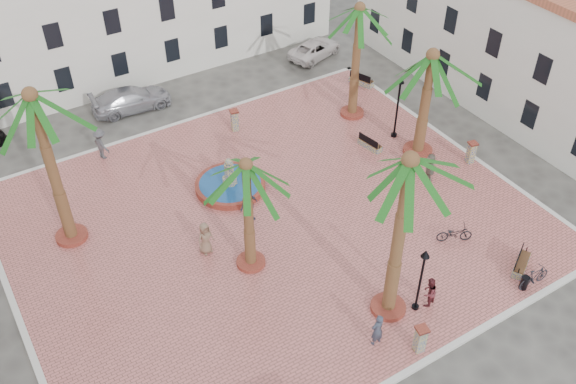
# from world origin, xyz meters

# --- Properties ---
(ground) EXTENTS (120.00, 120.00, 0.00)m
(ground) POSITION_xyz_m (0.00, 0.00, 0.00)
(ground) COLOR #56544F
(ground) RESTS_ON ground
(plaza) EXTENTS (26.00, 22.00, 0.15)m
(plaza) POSITION_xyz_m (0.00, 0.00, 0.07)
(plaza) COLOR #CA6B66
(plaza) RESTS_ON ground
(kerb_n) EXTENTS (26.30, 0.30, 0.16)m
(kerb_n) POSITION_xyz_m (0.00, 11.00, 0.08)
(kerb_n) COLOR silver
(kerb_n) RESTS_ON ground
(kerb_s) EXTENTS (26.30, 0.30, 0.16)m
(kerb_s) POSITION_xyz_m (0.00, -11.00, 0.08)
(kerb_s) COLOR silver
(kerb_s) RESTS_ON ground
(kerb_e) EXTENTS (0.30, 22.30, 0.16)m
(kerb_e) POSITION_xyz_m (13.00, 0.00, 0.08)
(kerb_e) COLOR silver
(kerb_e) RESTS_ON ground
(kerb_w) EXTENTS (0.30, 22.30, 0.16)m
(kerb_w) POSITION_xyz_m (-13.00, 0.00, 0.08)
(kerb_w) COLOR silver
(kerb_w) RESTS_ON ground
(building_north) EXTENTS (30.40, 7.40, 9.50)m
(building_north) POSITION_xyz_m (-0.00, 19.99, 4.77)
(building_north) COLOR white
(building_north) RESTS_ON ground
(building_east) EXTENTS (7.40, 26.40, 9.00)m
(building_east) POSITION_xyz_m (19.99, 2.00, 4.52)
(building_east) COLOR white
(building_east) RESTS_ON ground
(fountain) EXTENTS (3.90, 3.90, 2.01)m
(fountain) POSITION_xyz_m (-0.63, 3.47, 0.42)
(fountain) COLOR #9E3B2D
(fountain) RESTS_ON plaza
(palm_nw) EXTENTS (5.23, 5.23, 8.78)m
(palm_nw) POSITION_xyz_m (-9.35, 4.20, 7.67)
(palm_nw) COLOR #9E3B2D
(palm_nw) RESTS_ON plaza
(palm_sw) EXTENTS (4.60, 4.60, 6.38)m
(palm_sw) POSITION_xyz_m (-2.49, -2.19, 5.48)
(palm_sw) COLOR #9E3B2D
(palm_sw) RESTS_ON plaza
(palm_s) EXTENTS (5.22, 5.22, 8.81)m
(palm_s) POSITION_xyz_m (1.40, -7.96, 7.70)
(palm_s) COLOR #9E3B2D
(palm_s) RESTS_ON plaza
(palm_e) EXTENTS (5.63, 5.63, 6.82)m
(palm_e) POSITION_xyz_m (10.47, 0.57, 5.71)
(palm_e) COLOR #9E3B2D
(palm_e) RESTS_ON plaza
(palm_ne) EXTENTS (4.94, 4.94, 7.59)m
(palm_ne) POSITION_xyz_m (9.61, 6.01, 6.58)
(palm_ne) COLOR #9E3B2D
(palm_ne) RESTS_ON plaza
(bench_se) EXTENTS (1.77, 1.31, 0.91)m
(bench_se) POSITION_xyz_m (8.46, -9.32, 0.41)
(bench_se) COLOR gray
(bench_se) RESTS_ON plaza
(bench_e) EXTENTS (0.75, 1.66, 0.85)m
(bench_e) POSITION_xyz_m (8.30, 2.43, 0.39)
(bench_e) COLOR gray
(bench_e) RESTS_ON plaza
(bench_ne) EXTENTS (1.10, 1.83, 0.93)m
(bench_ne) POSITION_xyz_m (12.38, 8.73, 0.41)
(bench_ne) COLOR gray
(bench_ne) RESTS_ON plaza
(lamppost_s) EXTENTS (0.40, 0.40, 3.68)m
(lamppost_s) POSITION_xyz_m (2.50, -8.57, 2.64)
(lamppost_s) COLOR black
(lamppost_s) RESTS_ON plaza
(lamppost_e) EXTENTS (0.45, 0.45, 4.17)m
(lamppost_e) POSITION_xyz_m (10.34, 2.64, 2.97)
(lamppost_e) COLOR black
(lamppost_e) RESTS_ON plaza
(bollard_se) EXTENTS (0.60, 0.60, 1.43)m
(bollard_se) POSITION_xyz_m (1.10, -10.40, 0.89)
(bollard_se) COLOR gray
(bollard_se) RESTS_ON plaza
(bollard_n) EXTENTS (0.59, 0.59, 1.43)m
(bollard_n) POSITION_xyz_m (2.31, 8.40, 0.89)
(bollard_n) COLOR gray
(bollard_n) RESTS_ON plaza
(bollard_e) EXTENTS (0.58, 0.58, 1.38)m
(bollard_e) POSITION_xyz_m (12.40, -1.78, 0.87)
(bollard_e) COLOR gray
(bollard_e) RESTS_ON plaza
(litter_bin) EXTENTS (0.38, 0.38, 0.74)m
(litter_bin) POSITION_xyz_m (7.57, -10.30, 0.52)
(litter_bin) COLOR black
(litter_bin) RESTS_ON plaza
(cyclist_a) EXTENTS (0.67, 0.46, 1.77)m
(cyclist_a) POSITION_xyz_m (-0.23, -9.15, 1.03)
(cyclist_a) COLOR #343B4C
(cyclist_a) RESTS_ON plaza
(bicycle_a) EXTENTS (1.91, 1.40, 0.96)m
(bicycle_a) POSITION_xyz_m (7.02, -6.20, 0.63)
(bicycle_a) COLOR black
(bicycle_a) RESTS_ON plaza
(cyclist_b) EXTENTS (0.92, 0.80, 1.60)m
(cyclist_b) POSITION_xyz_m (3.10, -8.66, 0.95)
(cyclist_b) COLOR #5B2026
(cyclist_b) RESTS_ON plaza
(bicycle_b) EXTENTS (1.83, 0.59, 1.09)m
(bicycle_b) POSITION_xyz_m (8.07, -10.40, 0.69)
(bicycle_b) COLOR black
(bicycle_b) RESTS_ON plaza
(pedestrian_fountain_a) EXTENTS (1.01, 0.77, 1.84)m
(pedestrian_fountain_a) POSITION_xyz_m (-3.96, -0.32, 1.07)
(pedestrian_fountain_a) COLOR #82644E
(pedestrian_fountain_a) RESTS_ON plaza
(pedestrian_fountain_b) EXTENTS (1.20, 0.72, 1.92)m
(pedestrian_fountain_b) POSITION_xyz_m (-0.99, 0.62, 1.11)
(pedestrian_fountain_b) COLOR #36435C
(pedestrian_fountain_b) RESTS_ON plaza
(pedestrian_north) EXTENTS (1.03, 1.40, 1.94)m
(pedestrian_north) POSITION_xyz_m (-5.65, 9.95, 1.12)
(pedestrian_north) COLOR #47484C
(pedestrian_north) RESTS_ON plaza
(pedestrian_east) EXTENTS (1.08, 1.68, 1.73)m
(pedestrian_east) POSITION_xyz_m (9.25, -1.73, 1.02)
(pedestrian_east) COLOR #756A5C
(pedestrian_east) RESTS_ON plaza
(car_red) EXTENTS (3.87, 1.93, 1.22)m
(car_red) POSITION_xyz_m (-2.70, 14.42, 0.61)
(car_red) COLOR maroon
(car_red) RESTS_ON ground
(car_silver) EXTENTS (5.30, 2.46, 1.50)m
(car_silver) POSITION_xyz_m (-2.17, 14.30, 0.75)
(car_silver) COLOR #ABABB4
(car_silver) RESTS_ON ground
(car_white) EXTENTS (4.88, 3.26, 1.24)m
(car_white) POSITION_xyz_m (12.05, 14.05, 0.62)
(car_white) COLOR white
(car_white) RESTS_ON ground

